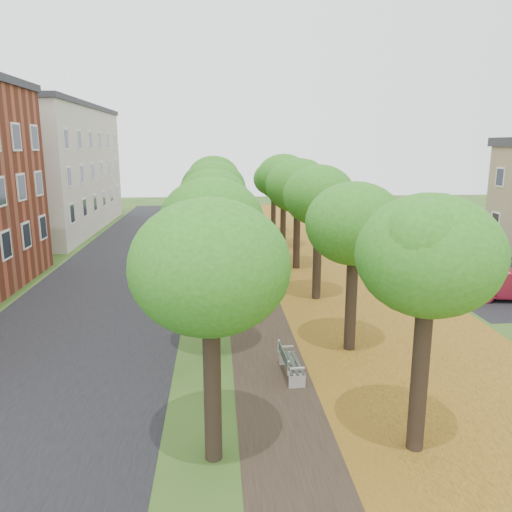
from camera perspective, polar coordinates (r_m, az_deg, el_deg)
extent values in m
plane|color=#2D4C19|center=(12.72, 5.87, -21.47)|extent=(120.00, 120.00, 0.00)
cube|color=black|center=(26.88, -16.12, -3.25)|extent=(8.00, 70.00, 0.01)
cube|color=black|center=(26.40, 0.05, -3.03)|extent=(3.20, 70.00, 0.01)
cube|color=#9F6B1D|center=(27.25, 10.60, -2.75)|extent=(7.50, 70.00, 0.01)
cube|color=black|center=(31.40, 25.27, -1.73)|extent=(9.00, 16.00, 0.01)
cylinder|color=black|center=(11.66, -5.00, -14.93)|extent=(0.40, 0.40, 3.46)
ellipsoid|color=#2B6C16|center=(10.64, -5.30, -1.02)|extent=(3.55, 3.55, 3.02)
cylinder|color=black|center=(17.21, -4.88, -5.68)|extent=(0.40, 0.40, 3.46)
ellipsoid|color=#2B6C16|center=(16.54, -5.07, 3.86)|extent=(3.55, 3.55, 3.02)
cylinder|color=black|center=(22.98, -4.83, -1.00)|extent=(0.40, 0.40, 3.46)
ellipsoid|color=#2B6C16|center=(22.49, -4.96, 6.17)|extent=(3.55, 3.55, 3.02)
cylinder|color=black|center=(28.85, -4.79, 1.79)|extent=(0.40, 0.40, 3.46)
ellipsoid|color=#2B6C16|center=(28.46, -4.90, 7.51)|extent=(3.55, 3.55, 3.02)
cylinder|color=black|center=(34.77, -4.77, 3.64)|extent=(0.40, 0.40, 3.46)
ellipsoid|color=#2B6C16|center=(34.44, -4.86, 8.38)|extent=(3.55, 3.55, 3.02)
cylinder|color=black|center=(40.70, -4.75, 4.94)|extent=(0.40, 0.40, 3.46)
ellipsoid|color=#2B6C16|center=(40.42, -4.83, 9.00)|extent=(3.55, 3.55, 3.02)
cylinder|color=black|center=(12.55, 18.15, -13.46)|extent=(0.40, 0.40, 3.46)
ellipsoid|color=#2B6C16|center=(11.61, 19.12, -0.52)|extent=(3.55, 3.55, 3.02)
cylinder|color=black|center=(17.82, 10.80, -5.21)|extent=(0.40, 0.40, 3.46)
ellipsoid|color=#2B6C16|center=(17.17, 11.20, 4.00)|extent=(3.55, 3.55, 3.02)
cylinder|color=black|center=(23.45, 6.99, -0.77)|extent=(0.40, 0.40, 3.46)
ellipsoid|color=#2B6C16|center=(22.96, 7.18, 6.25)|extent=(3.55, 3.55, 3.02)
cylinder|color=black|center=(29.22, 4.67, 1.93)|extent=(0.40, 0.40, 3.46)
ellipsoid|color=#2B6C16|center=(28.83, 4.77, 7.58)|extent=(3.55, 3.55, 3.02)
cylinder|color=black|center=(35.07, 3.11, 3.74)|extent=(0.40, 0.40, 3.46)
ellipsoid|color=#2B6C16|center=(34.75, 3.17, 8.45)|extent=(3.55, 3.55, 3.02)
cylinder|color=black|center=(40.97, 2.00, 5.03)|extent=(0.40, 0.40, 3.46)
ellipsoid|color=#2B6C16|center=(40.69, 2.03, 9.06)|extent=(3.55, 3.55, 3.02)
cube|color=beige|center=(45.91, -23.87, 8.89)|extent=(10.00, 20.00, 10.00)
cube|color=#2D2D33|center=(45.96, -24.46, 15.35)|extent=(10.30, 20.30, 0.40)
cube|color=#2A352D|center=(16.01, 4.10, -12.01)|extent=(0.56, 1.83, 0.04)
cube|color=#2A352D|center=(15.85, 3.17, -11.18)|extent=(0.14, 1.81, 0.26)
cube|color=silver|center=(15.38, 4.72, -14.04)|extent=(0.51, 0.09, 0.45)
cube|color=silver|center=(16.84, 3.51, -11.56)|extent=(0.51, 0.09, 0.45)
cube|color=silver|center=(15.20, 4.75, -12.67)|extent=(0.46, 0.08, 0.04)
cube|color=silver|center=(16.68, 3.53, -10.28)|extent=(0.46, 0.08, 0.04)
imported|color=#AAAAAF|center=(26.50, 26.16, -2.71)|extent=(4.33, 2.16, 1.42)
imported|color=maroon|center=(26.25, 27.08, -2.90)|extent=(4.58, 2.05, 1.46)
imported|color=#2D2D31|center=(32.41, 21.63, 0.36)|extent=(5.19, 2.24, 1.49)
imported|color=white|center=(31.64, 19.89, 0.17)|extent=(5.46, 3.07, 1.44)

